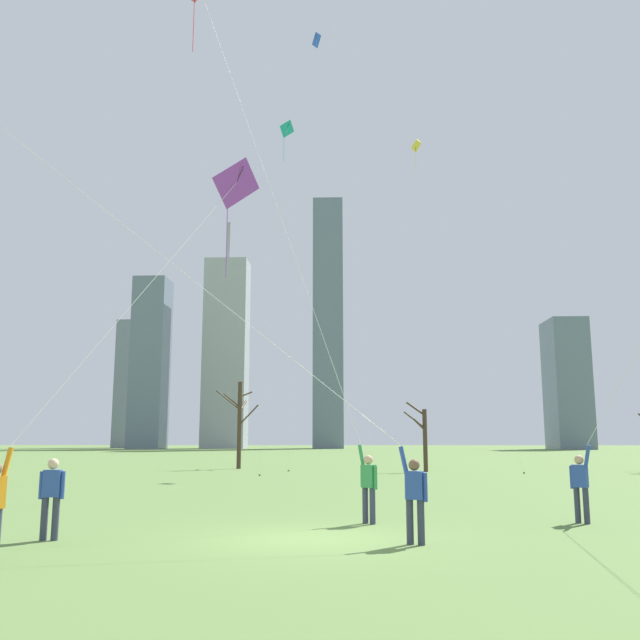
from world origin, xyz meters
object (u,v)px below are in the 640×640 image
object	(u,v)px
distant_kite_drifting_right_blue	(314,80)
bare_tree_rightmost	(424,436)
distant_kite_low_near_trees_yellow	(423,167)
kite_flyer_midfield_right_pink	(632,382)
bare_tree_left_of_center	(239,421)
bystander_strolling_midfield	(51,494)
kite_flyer_foreground_right_purple	(75,396)
kite_flyer_foreground_left_orange	(309,405)
distant_kite_high_overhead_teal	(285,149)
kite_flyer_midfield_left_red	(326,360)

from	to	relation	value
distant_kite_drifting_right_blue	bare_tree_rightmost	world-z (taller)	distant_kite_drifting_right_blue
distant_kite_drifting_right_blue	distant_kite_low_near_trees_yellow	xyz separation A→B (m)	(7.57, 4.20, -4.51)
kite_flyer_midfield_right_pink	distant_kite_low_near_trees_yellow	bearing A→B (deg)	91.89
distant_kite_drifting_right_blue	bare_tree_left_of_center	distance (m)	23.53
bystander_strolling_midfield	distant_kite_drifting_right_blue	distance (m)	37.60
bystander_strolling_midfield	bare_tree_rightmost	world-z (taller)	bare_tree_rightmost
kite_flyer_foreground_right_purple	bare_tree_rightmost	size ratio (longest dim) A/B	2.22
kite_flyer_foreground_left_orange	distant_kite_low_near_trees_yellow	world-z (taller)	distant_kite_low_near_trees_yellow
kite_flyer_foreground_left_orange	distant_kite_drifting_right_blue	xyz separation A→B (m)	(-1.29, 28.13, 22.83)
distant_kite_low_near_trees_yellow	distant_kite_high_overhead_teal	xyz separation A→B (m)	(-9.33, -5.46, -0.89)
kite_flyer_midfield_left_red	distant_kite_low_near_trees_yellow	size ratio (longest dim) A/B	0.71
kite_flyer_midfield_right_pink	distant_kite_drifting_right_blue	size ratio (longest dim) A/B	0.38
kite_flyer_foreground_left_orange	distant_kite_high_overhead_teal	world-z (taller)	distant_kite_high_overhead_teal
kite_flyer_foreground_left_orange	kite_flyer_midfield_right_pink	size ratio (longest dim) A/B	1.58
kite_flyer_midfield_left_red	bare_tree_rightmost	distance (m)	26.33
kite_flyer_midfield_right_pink	distant_kite_drifting_right_blue	world-z (taller)	distant_kite_drifting_right_blue
kite_flyer_midfield_left_red	distant_kite_high_overhead_teal	size ratio (longest dim) A/B	0.75
kite_flyer_foreground_left_orange	distant_kite_low_near_trees_yellow	distance (m)	37.68
kite_flyer_midfield_right_pink	bystander_strolling_midfield	world-z (taller)	kite_flyer_midfield_right_pink
kite_flyer_midfield_left_red	kite_flyer_midfield_right_pink	distance (m)	7.27
distant_kite_high_overhead_teal	kite_flyer_foreground_right_purple	bearing A→B (deg)	-93.00
bystander_strolling_midfield	bare_tree_rightmost	xyz separation A→B (m)	(10.75, 29.24, 1.25)
bystander_strolling_midfield	bare_tree_rightmost	bearing A→B (deg)	69.82
kite_flyer_foreground_right_purple	distant_kite_drifting_right_blue	size ratio (longest dim) A/B	0.33
bystander_strolling_midfield	distant_kite_low_near_trees_yellow	world-z (taller)	distant_kite_low_near_trees_yellow
kite_flyer_midfield_right_pink	bare_tree_rightmost	bearing A→B (deg)	93.74
distant_kite_high_overhead_teal	distant_kite_low_near_trees_yellow	bearing A→B (deg)	30.32
kite_flyer_midfield_left_red	bare_tree_left_of_center	bearing A→B (deg)	102.99
distant_kite_low_near_trees_yellow	bare_tree_left_of_center	xyz separation A→B (m)	(-12.91, 0.95, -17.82)
kite_flyer_foreground_right_purple	bystander_strolling_midfield	distance (m)	2.27
kite_flyer_midfield_left_red	distant_kite_high_overhead_teal	xyz separation A→B (m)	(-3.29, 23.37, 16.11)
kite_flyer_midfield_right_pink	bystander_strolling_midfield	xyz separation A→B (m)	(-12.53, -1.86, -2.40)
kite_flyer_midfield_right_pink	kite_flyer_midfield_left_red	bearing A→B (deg)	166.82
distant_kite_high_overhead_teal	kite_flyer_foreground_left_orange	bearing A→B (deg)	-83.54
bystander_strolling_midfield	distant_kite_low_near_trees_yellow	xyz separation A→B (m)	(11.53, 32.33, 20.12)
kite_flyer_foreground_left_orange	bare_tree_left_of_center	distance (m)	33.94
kite_flyer_midfield_left_red	distant_kite_low_near_trees_yellow	bearing A→B (deg)	78.16
kite_flyer_midfield_right_pink	bare_tree_rightmost	distance (m)	27.47
kite_flyer_foreground_right_purple	distant_kite_high_overhead_teal	world-z (taller)	distant_kite_high_overhead_teal
bystander_strolling_midfield	distant_kite_drifting_right_blue	size ratio (longest dim) A/B	0.06
kite_flyer_foreground_left_orange	bystander_strolling_midfield	size ratio (longest dim) A/B	10.66
distant_kite_high_overhead_teal	bare_tree_left_of_center	xyz separation A→B (m)	(-3.58, 6.41, -16.93)
distant_kite_drifting_right_blue	distant_kite_high_overhead_teal	size ratio (longest dim) A/B	1.30
kite_flyer_foreground_left_orange	kite_flyer_midfield_right_pink	distance (m)	7.55
kite_flyer_foreground_left_orange	distant_kite_low_near_trees_yellow	size ratio (longest dim) A/B	0.74
kite_flyer_foreground_left_orange	kite_flyer_midfield_left_red	size ratio (longest dim) A/B	1.03
bystander_strolling_midfield	distant_kite_low_near_trees_yellow	distance (m)	39.79
kite_flyer_foreground_left_orange	bare_tree_rightmost	size ratio (longest dim) A/B	4.00
kite_flyer_foreground_right_purple	kite_flyer_midfield_left_red	distance (m)	6.61
distant_kite_high_overhead_teal	bare_tree_left_of_center	distance (m)	18.45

